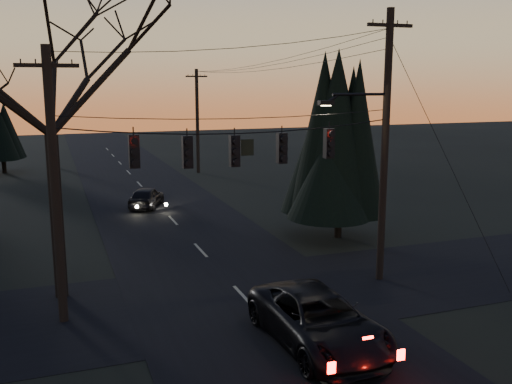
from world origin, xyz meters
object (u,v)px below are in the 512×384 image
object	(u,v)px
utility_pole_far_l	(52,166)
suv_near	(318,321)
bare_tree_left	(46,65)
evergreen_right	(340,146)
sedan_oncoming_a	(146,197)
utility_pole_far_r	(198,173)
utility_pole_left	(64,321)
utility_pole_right	(379,279)

from	to	relation	value
utility_pole_far_l	suv_near	size ratio (longest dim) A/B	1.47
suv_near	utility_pole_far_l	bearing A→B (deg)	97.41
bare_tree_left	evergreen_right	xyz separation A→B (m)	(12.87, 3.68, -3.49)
suv_near	sedan_oncoming_a	world-z (taller)	suv_near
utility_pole_far_r	evergreen_right	bearing A→B (deg)	-86.46
evergreen_right	suv_near	size ratio (longest dim) A/B	1.43
utility_pole_far_r	utility_pole_far_l	distance (m)	14.01
utility_pole_far_r	bare_tree_left	bearing A→B (deg)	-114.07
bare_tree_left	evergreen_right	bearing A→B (deg)	15.96
utility_pole_far_r	evergreen_right	world-z (taller)	evergreen_right
utility_pole_far_l	sedan_oncoming_a	bearing A→B (deg)	-75.55
sedan_oncoming_a	utility_pole_far_r	bearing A→B (deg)	-93.07
sedan_oncoming_a	bare_tree_left	bearing A→B (deg)	93.29
sedan_oncoming_a	utility_pole_left	bearing A→B (deg)	96.06
suv_near	evergreen_right	bearing A→B (deg)	57.10
utility_pole_far_l	utility_pole_far_r	bearing A→B (deg)	-34.82
utility_pole_far_r	evergreen_right	distance (m)	22.56
utility_pole_left	utility_pole_right	bearing A→B (deg)	0.00
utility_pole_right	utility_pole_left	size ratio (longest dim) A/B	1.18
utility_pole_right	utility_pole_far_r	xyz separation A→B (m)	(0.00, 28.00, 0.00)
utility_pole_right	suv_near	xyz separation A→B (m)	(-4.70, -4.28, 0.76)
utility_pole_left	suv_near	distance (m)	8.07
utility_pole_far_r	evergreen_right	xyz separation A→B (m)	(1.37, -22.07, 4.47)
utility_pole_far_l	suv_near	xyz separation A→B (m)	(6.80, -40.28, 0.76)
utility_pole_far_r	utility_pole_far_l	world-z (taller)	utility_pole_far_r
sedan_oncoming_a	evergreen_right	bearing A→B (deg)	152.06
utility_pole_right	utility_pole_far_r	bearing A→B (deg)	90.00
bare_tree_left	suv_near	size ratio (longest dim) A/B	2.09
utility_pole_left	sedan_oncoming_a	size ratio (longest dim) A/B	2.31
utility_pole_far_r	suv_near	size ratio (longest dim) A/B	1.56
utility_pole_far_r	bare_tree_left	distance (m)	29.31
utility_pole_left	utility_pole_far_r	xyz separation A→B (m)	(11.50, 28.00, 0.00)
utility_pole_right	sedan_oncoming_a	distance (m)	17.03
utility_pole_far_r	evergreen_right	size ratio (longest dim) A/B	1.10
utility_pole_left	evergreen_right	xyz separation A→B (m)	(12.87, 5.93, 4.47)
utility_pole_right	sedan_oncoming_a	xyz separation A→B (m)	(-6.30, 15.81, 0.63)
utility_pole_far_l	evergreen_right	distance (m)	33.01
bare_tree_left	evergreen_right	size ratio (longest dim) A/B	1.47
utility_pole_far_r	utility_pole_far_l	xyz separation A→B (m)	(-11.50, 8.00, 0.00)
utility_pole_far_l	evergreen_right	size ratio (longest dim) A/B	1.03
evergreen_right	suv_near	bearing A→B (deg)	-120.73
evergreen_right	utility_pole_far_l	bearing A→B (deg)	113.17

